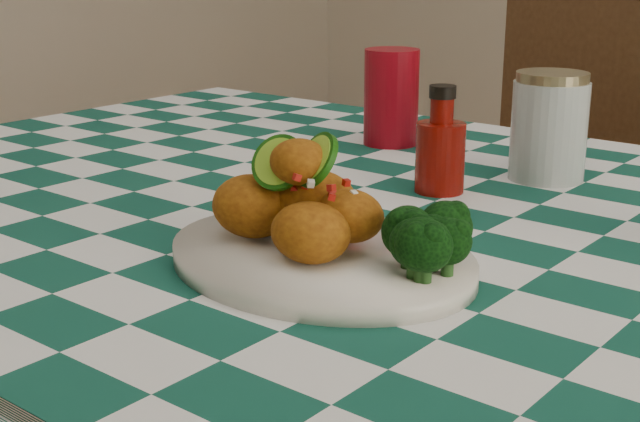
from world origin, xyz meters
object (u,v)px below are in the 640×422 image
Objects in this scene: mason_jar at (549,126)px; wooden_chair_left at (494,239)px; fried_chicken_pile at (306,194)px; red_tumbler at (391,97)px; plate at (320,258)px; ketchup_bottle at (441,139)px.

wooden_chair_left reaches higher than mason_jar.
mason_jar reaches higher than fried_chicken_pile.
fried_chicken_pile is 1.11× the size of red_tumbler.
wooden_chair_left is (-0.32, 0.95, -0.30)m from plate.
fried_chicken_pile is 1.22× the size of ketchup_bottle.
red_tumbler is at bearing 116.29° from fried_chicken_pile.
red_tumbler is at bearing -59.50° from wooden_chair_left.
red_tumbler is 1.09× the size of ketchup_bottle.
wooden_chair_left is at bearing 123.00° from mason_jar.
ketchup_bottle is 0.13× the size of wooden_chair_left.
red_tumbler is 1.04× the size of mason_jar.
ketchup_bottle is 0.95× the size of mason_jar.
plate is 0.06m from fried_chicken_pile.
mason_jar reaches higher than plate.
ketchup_bottle is at bearing 97.36° from fried_chicken_pile.
red_tumbler is 0.14× the size of wooden_chair_left.
wooden_chair_left is at bearing 107.42° from fried_chicken_pile.
plate is at bearing 0.00° from fried_chicken_pile.
mason_jar is at bearing -33.73° from wooden_chair_left.
fried_chicken_pile is 1.06m from wooden_chair_left.
red_tumbler is 0.59m from wooden_chair_left.
red_tumbler is (-0.26, 0.48, 0.06)m from plate.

